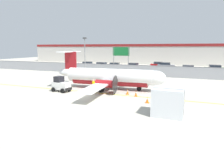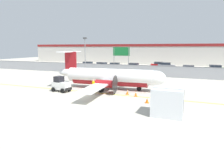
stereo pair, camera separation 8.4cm
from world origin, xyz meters
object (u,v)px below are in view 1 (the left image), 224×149
at_px(traffic_cone_far_left, 136,94).
at_px(parked_car_3, 133,66).
at_px(baggage_tug, 61,85).
at_px(parked_car_1, 101,65).
at_px(traffic_cone_near_left, 147,100).
at_px(parked_car_5, 166,66).
at_px(parked_car_0, 88,65).
at_px(highway_sign, 121,54).
at_px(ground_crew_worker, 94,86).
at_px(cargo_container, 168,102).
at_px(parked_car_6, 189,69).
at_px(apron_light_pole, 85,53).
at_px(traffic_cone_near_right, 128,92).
at_px(parked_car_7, 215,69).
at_px(parked_car_4, 159,65).
at_px(commuter_airplane, 111,77).
at_px(parked_car_2, 114,66).

xyz_separation_m(traffic_cone_far_left, parked_car_3, (-7.26, 25.22, 0.58)).
bearing_deg(baggage_tug, parked_car_1, 110.99).
bearing_deg(traffic_cone_near_left, parked_car_5, 92.95).
height_order(parked_car_0, highway_sign, highway_sign).
relative_size(ground_crew_worker, cargo_container, 0.70).
distance_m(parked_car_6, apron_light_pole, 21.99).
bearing_deg(highway_sign, cargo_container, -63.15).
relative_size(parked_car_3, parked_car_6, 1.02).
xyz_separation_m(parked_car_3, highway_sign, (-0.65, -7.00, 3.24)).
bearing_deg(parked_car_5, parked_car_1, -164.44).
relative_size(traffic_cone_far_left, highway_sign, 0.12).
bearing_deg(traffic_cone_near_right, cargo_container, -48.43).
xyz_separation_m(parked_car_6, parked_car_7, (5.37, 2.90, 0.00)).
distance_m(parked_car_3, parked_car_7, 18.04).
bearing_deg(traffic_cone_far_left, highway_sign, 113.48).
bearing_deg(traffic_cone_far_left, ground_crew_worker, -174.84).
bearing_deg(parked_car_5, parked_car_7, -23.20).
xyz_separation_m(traffic_cone_near_left, parked_car_5, (-1.67, 32.39, 0.58)).
xyz_separation_m(parked_car_0, parked_car_5, (19.57, 4.82, 0.00)).
relative_size(traffic_cone_near_left, highway_sign, 0.12).
bearing_deg(parked_car_3, parked_car_5, -141.45).
bearing_deg(traffic_cone_near_left, ground_crew_worker, 165.44).
distance_m(traffic_cone_far_left, parked_car_4, 31.59).
distance_m(cargo_container, parked_car_6, 28.93).
relative_size(ground_crew_worker, parked_car_6, 0.40).
bearing_deg(parked_car_6, commuter_airplane, -114.64).
distance_m(commuter_airplane, highway_sign, 16.30).
height_order(traffic_cone_near_left, parked_car_2, parked_car_2).
height_order(baggage_tug, traffic_cone_near_right, baggage_tug).
distance_m(baggage_tug, traffic_cone_near_right, 8.31).
xyz_separation_m(parked_car_5, apron_light_pole, (-13.14, -17.97, 3.41)).
xyz_separation_m(ground_crew_worker, cargo_container, (8.99, -4.77, 0.15)).
relative_size(parked_car_1, highway_sign, 0.80).
bearing_deg(cargo_container, parked_car_6, 88.21).
bearing_deg(traffic_cone_far_left, parked_car_7, 68.00).
distance_m(parked_car_0, parked_car_1, 4.28).
height_order(traffic_cone_near_right, parked_car_1, parked_car_1).
xyz_separation_m(cargo_container, parked_car_6, (1.41, 28.89, -0.21)).
bearing_deg(baggage_tug, ground_crew_worker, 14.18).
xyz_separation_m(parked_car_2, parked_car_4, (9.87, 6.76, 0.00)).
bearing_deg(highway_sign, parked_car_5, 56.36).
height_order(parked_car_1, parked_car_3, same).
bearing_deg(parked_car_5, apron_light_pole, -130.67).
bearing_deg(parked_car_4, parked_car_3, -133.87).
relative_size(commuter_airplane, parked_car_2, 3.67).
height_order(parked_car_1, parked_car_6, same).
distance_m(cargo_container, traffic_cone_near_right, 7.71).
relative_size(traffic_cone_far_left, apron_light_pole, 0.09).
bearing_deg(traffic_cone_near_right, highway_sign, 110.95).
relative_size(ground_crew_worker, traffic_cone_far_left, 2.66).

